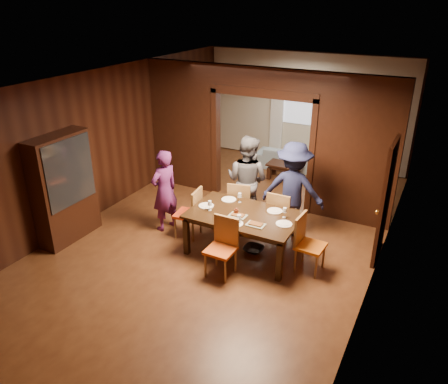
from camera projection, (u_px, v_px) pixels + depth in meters
The scene contains 32 objects.
floor at pixel (227, 233), 8.41m from camera, with size 9.00×9.00×0.00m, color #4E2916.
ceiling at pixel (227, 80), 7.21m from camera, with size 5.50×9.00×0.02m, color silver.
room_walls at pixel (268, 132), 9.31m from camera, with size 5.52×9.01×2.90m.
person_purple at pixel (164, 191), 8.25m from camera, with size 0.58×0.38×1.60m, color #612160.
person_grey at pixel (247, 181), 8.45m from camera, with size 0.87×0.68×1.80m, color #505057.
person_navy at pixel (293, 189), 8.06m from camera, with size 1.17×0.67×1.81m, color #1A1E42.
sofa at pixel (293, 158), 11.41m from camera, with size 1.90×0.74×0.55m, color #8DA6B9.
serving_bowl at pixel (255, 211), 7.45m from camera, with size 0.36×0.36×0.09m, color black.
dining_table at pixel (244, 233), 7.62m from camera, with size 1.88×1.17×0.76m, color black.
coffee_table at pixel (284, 171), 10.77m from camera, with size 0.80×0.50×0.40m, color black.
chair_left at pixel (188, 213), 8.11m from camera, with size 0.44×0.44×0.97m, color red, non-canonical shape.
chair_right at pixel (311, 244), 7.08m from camera, with size 0.44×0.44×0.97m, color #CF6213, non-canonical shape.
chair_far_l at pixel (241, 204), 8.46m from camera, with size 0.44×0.44×0.97m, color #E74D15, non-canonical shape.
chair_far_r at pixel (281, 215), 8.04m from camera, with size 0.44×0.44×0.97m, color #CA4B13, non-canonical shape.
chair_near at pixel (221, 249), 6.96m from camera, with size 0.44×0.44×0.97m, color #CC4D13, non-canonical shape.
hutch at pixel (64, 188), 7.85m from camera, with size 0.40×1.20×2.00m, color black.
door_right at pixel (385, 202), 7.24m from camera, with size 0.06×0.90×2.10m, color black.
window_far at pixel (306, 100), 11.29m from camera, with size 1.20×0.03×1.30m, color silver.
curtain_left at pixel (277, 114), 11.76m from camera, with size 0.35×0.06×2.40m, color white.
curtain_right at pixel (332, 121), 11.13m from camera, with size 0.35×0.06×2.40m, color white.
plate_left at pixel (206, 206), 7.74m from camera, with size 0.27×0.27×0.01m, color silver.
plate_far_l at pixel (229, 199), 7.98m from camera, with size 0.27×0.27×0.01m, color white.
plate_far_r at pixel (275, 211), 7.55m from camera, with size 0.27×0.27×0.01m, color silver.
plate_right at pixel (284, 224), 7.13m from camera, with size 0.27×0.27×0.01m, color silver.
plate_near at pixel (235, 224), 7.14m from camera, with size 0.27×0.27×0.01m, color silver.
platter_a at pixel (238, 215), 7.38m from camera, with size 0.30×0.20×0.04m, color gray.
platter_b at pixel (256, 224), 7.09m from camera, with size 0.30×0.20×0.04m, color gray.
wineglass_left at pixel (210, 206), 7.56m from camera, with size 0.08×0.08×0.18m, color white, non-canonical shape.
wineglass_far at pixel (240, 198), 7.85m from camera, with size 0.08×0.08×0.18m, color white, non-canonical shape.
wineglass_right at pixel (285, 213), 7.31m from camera, with size 0.08×0.08×0.18m, color silver, non-canonical shape.
tumbler at pixel (239, 219), 7.16m from camera, with size 0.07×0.07×0.14m, color white.
condiment_jar at pixel (236, 211), 7.44m from camera, with size 0.08×0.08×0.11m, color #4F2112, non-canonical shape.
Camera 1 is at (3.35, -6.53, 4.18)m, focal length 35.00 mm.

